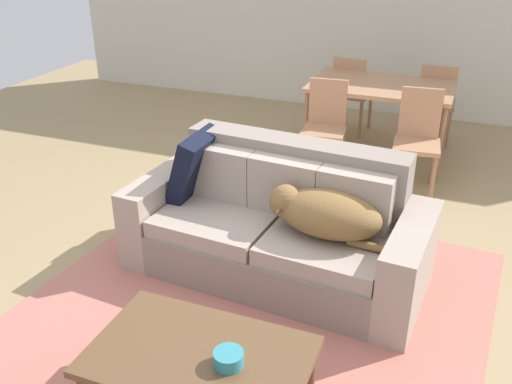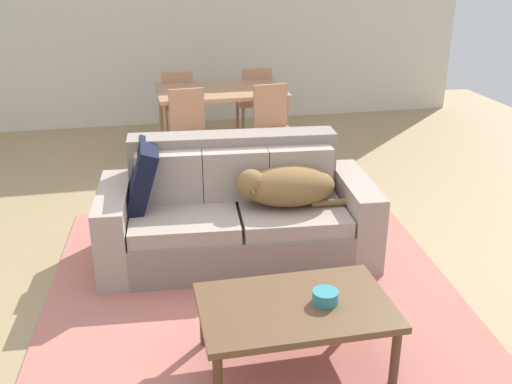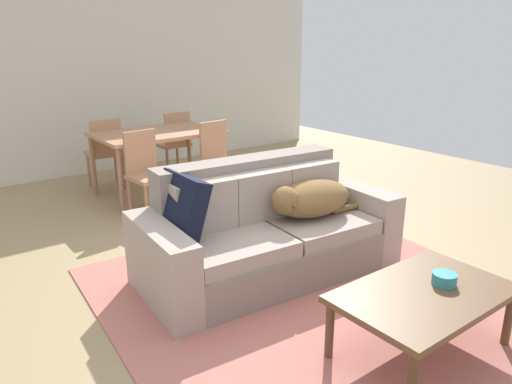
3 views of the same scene
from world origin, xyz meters
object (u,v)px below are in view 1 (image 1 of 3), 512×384
object	(u,v)px
dining_table	(381,90)
dog_on_left_cushion	(324,213)
coffee_table	(199,360)
dining_chair_far_left	(351,91)
dining_chair_near_left	(325,123)
bowl_on_coffee_table	(229,358)
dining_chair_near_right	(418,136)
couch	(280,227)
throw_pillow_by_left_arm	(195,165)
dining_chair_far_right	(436,100)

from	to	relation	value
dining_table	dog_on_left_cushion	bearing A→B (deg)	-88.01
coffee_table	dining_chair_far_left	distance (m)	4.31
dining_chair_near_left	coffee_table	bearing A→B (deg)	-91.43
bowl_on_coffee_table	dining_chair_near_right	bearing A→B (deg)	81.58
couch	dining_chair_near_right	size ratio (longest dim) A/B	2.31
bowl_on_coffee_table	dining_table	xyz separation A→B (m)	(0.01, 3.75, 0.25)
throw_pillow_by_left_arm	dining_chair_near_left	size ratio (longest dim) A/B	0.54
dining_chair_near_left	dining_chair_near_right	xyz separation A→B (m)	(0.86, -0.05, 0.01)
bowl_on_coffee_table	throw_pillow_by_left_arm	bearing A→B (deg)	121.46
couch	dog_on_left_cushion	xyz separation A→B (m)	(0.34, -0.13, 0.25)
dining_chair_far_left	bowl_on_coffee_table	bearing A→B (deg)	101.80
dining_chair_far_left	couch	bearing A→B (deg)	99.79
couch	coffee_table	world-z (taller)	couch
dining_table	bowl_on_coffee_table	bearing A→B (deg)	-90.20
throw_pillow_by_left_arm	bowl_on_coffee_table	bearing A→B (deg)	-58.54
dog_on_left_cushion	dining_chair_near_left	world-z (taller)	dining_chair_near_left
coffee_table	dining_chair_near_left	xyz separation A→B (m)	(-0.24, 3.16, 0.13)
dog_on_left_cushion	dining_chair_far_right	world-z (taller)	dining_chair_far_right
coffee_table	dining_chair_far_right	xyz separation A→B (m)	(0.67, 4.28, 0.14)
dining_chair_near_left	dog_on_left_cushion	bearing A→B (deg)	-81.16
dining_table	dining_chair_far_right	distance (m)	0.76
dog_on_left_cushion	couch	bearing A→B (deg)	162.94
dog_on_left_cushion	dining_table	bearing A→B (deg)	96.50
throw_pillow_by_left_arm	dining_chair_far_right	xyz separation A→B (m)	(1.43, 2.79, -0.15)
dining_chair_far_left	dog_on_left_cushion	bearing A→B (deg)	105.85
throw_pillow_by_left_arm	bowl_on_coffee_table	size ratio (longest dim) A/B	3.36
couch	dog_on_left_cushion	distance (m)	0.44
dog_on_left_cushion	coffee_table	distance (m)	1.29
dining_table	dining_chair_far_left	distance (m)	0.74
bowl_on_coffee_table	dining_chair_near_left	bearing A→B (deg)	97.12
coffee_table	dining_chair_far_right	size ratio (longest dim) A/B	1.19
bowl_on_coffee_table	dining_chair_near_left	distance (m)	3.20
dining_chair_far_left	dining_chair_far_right	size ratio (longest dim) A/B	0.99
bowl_on_coffee_table	dining_chair_near_left	size ratio (longest dim) A/B	0.16
dining_chair_near_left	dining_chair_far_right	bearing A→B (deg)	45.10
coffee_table	dining_chair_near_right	bearing A→B (deg)	78.67
dining_chair_near_right	coffee_table	bearing A→B (deg)	-106.88
coffee_table	bowl_on_coffee_table	bearing A→B (deg)	-6.23
throw_pillow_by_left_arm	coffee_table	xyz separation A→B (m)	(0.76, -1.48, -0.29)
throw_pillow_by_left_arm	dining_chair_near_right	world-z (taller)	dining_chair_near_right
dining_table	dining_chair_far_left	size ratio (longest dim) A/B	1.58
couch	dining_chair_near_right	bearing A→B (deg)	72.48
coffee_table	dining_chair_far_right	distance (m)	4.33
dog_on_left_cushion	dining_chair_near_left	bearing A→B (deg)	109.06
throw_pillow_by_left_arm	dining_chair_near_left	bearing A→B (deg)	72.71
bowl_on_coffee_table	dining_chair_far_left	size ratio (longest dim) A/B	0.16
dog_on_left_cushion	dining_chair_near_left	size ratio (longest dim) A/B	0.96
dog_on_left_cushion	throw_pillow_by_left_arm	world-z (taller)	throw_pillow_by_left_arm
coffee_table	dining_chair_near_right	distance (m)	3.17
throw_pillow_by_left_arm	dining_chair_near_right	size ratio (longest dim) A/B	0.53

